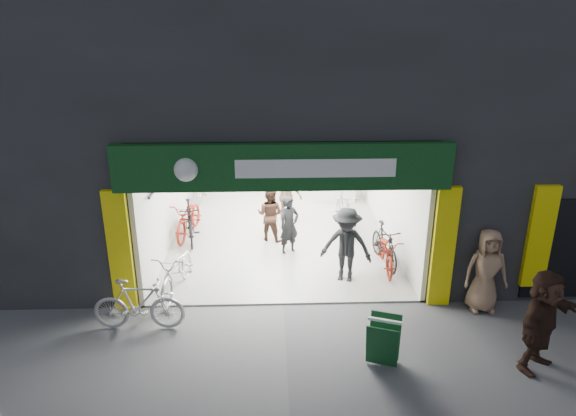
{
  "coord_description": "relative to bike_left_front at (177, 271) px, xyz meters",
  "views": [
    {
      "loc": [
        -0.24,
        -9.41,
        5.66
      ],
      "look_at": [
        0.15,
        1.5,
        1.62
      ],
      "focal_mm": 32.0,
      "sensor_mm": 36.0,
      "label": 1
    }
  ],
  "objects": [
    {
      "name": "pedestrian_near",
      "position": [
        6.38,
        -0.93,
        0.37
      ],
      "size": [
        0.89,
        0.61,
        1.77
      ],
      "primitive_type": "imported",
      "rotation": [
        0.0,
        0.0,
        -0.05
      ],
      "color": "#987358",
      "rests_on": "ground"
    },
    {
      "name": "bike_left_midback",
      "position": [
        -0.2,
        3.13,
        0.01
      ],
      "size": [
        0.99,
        2.08,
        1.05
      ],
      "primitive_type": "imported",
      "rotation": [
        0.0,
        0.0,
        -0.15
      ],
      "color": "maroon",
      "rests_on": "ground"
    },
    {
      "name": "customer_a",
      "position": [
        2.51,
        1.9,
        0.24
      ],
      "size": [
        0.67,
        0.61,
        1.53
      ],
      "primitive_type": "imported",
      "rotation": [
        0.0,
        0.0,
        0.57
      ],
      "color": "black",
      "rests_on": "ground"
    },
    {
      "name": "bike_right_front",
      "position": [
        4.8,
        1.21,
        -0.01
      ],
      "size": [
        0.71,
        1.75,
        1.02
      ],
      "primitive_type": "imported",
      "rotation": [
        0.0,
        0.0,
        0.14
      ],
      "color": "black",
      "rests_on": "ground"
    },
    {
      "name": "pedestrian_far",
      "position": [
        6.56,
        -2.82,
        0.4
      ],
      "size": [
        1.68,
        1.46,
        1.84
      ],
      "primitive_type": "imported",
      "rotation": [
        0.0,
        0.0,
        0.65
      ],
      "color": "#311D16",
      "rests_on": "ground"
    },
    {
      "name": "bike_right_back",
      "position": [
        4.1,
        3.36,
        0.08
      ],
      "size": [
        0.71,
        2.02,
        1.19
      ],
      "primitive_type": "imported",
      "rotation": [
        0.0,
        0.0,
        0.07
      ],
      "color": "#AEADB2",
      "rests_on": "ground"
    },
    {
      "name": "ground",
      "position": [
        2.3,
        -0.63,
        -0.52
      ],
      "size": [
        60.0,
        60.0,
        0.0
      ],
      "primitive_type": "plane",
      "color": "#56565B",
      "rests_on": "ground"
    },
    {
      "name": "parked_bike",
      "position": [
        -0.5,
        -1.4,
        0.01
      ],
      "size": [
        1.78,
        0.57,
        1.06
      ],
      "primitive_type": "imported",
      "rotation": [
        0.0,
        0.0,
        1.53
      ],
      "color": "#B1B2B6",
      "rests_on": "ground"
    },
    {
      "name": "building",
      "position": [
        3.21,
        4.36,
        3.8
      ],
      "size": [
        17.0,
        10.27,
        8.0
      ],
      "color": "#232326",
      "rests_on": "ground"
    },
    {
      "name": "bike_left_midfront",
      "position": [
        -0.13,
        2.79,
        0.03
      ],
      "size": [
        0.85,
        1.88,
        1.09
      ],
      "primitive_type": "imported",
      "rotation": [
        0.0,
        0.0,
        0.19
      ],
      "color": "black",
      "rests_on": "ground"
    },
    {
      "name": "bike_left_back",
      "position": [
        -0.2,
        6.07,
        -0.04
      ],
      "size": [
        0.5,
        1.61,
        0.96
      ],
      "primitive_type": "imported",
      "rotation": [
        0.0,
        0.0,
        -0.03
      ],
      "color": "#AAA9AE",
      "rests_on": "ground"
    },
    {
      "name": "sandwich_board",
      "position": [
        3.97,
        -2.62,
        -0.05
      ],
      "size": [
        0.7,
        0.71,
        0.84
      ],
      "rotation": [
        0.0,
        0.0,
        -0.35
      ],
      "color": "#0E3B1A",
      "rests_on": "ground"
    },
    {
      "name": "customer_b",
      "position": [
        2.03,
        2.72,
        0.24
      ],
      "size": [
        0.89,
        0.8,
        1.51
      ],
      "primitive_type": "imported",
      "rotation": [
        0.0,
        0.0,
        2.77
      ],
      "color": "#3C241B",
      "rests_on": "ground"
    },
    {
      "name": "bike_right_mid",
      "position": [
        4.8,
        0.94,
        -0.08
      ],
      "size": [
        0.67,
        1.71,
        0.88
      ],
      "primitive_type": "imported",
      "rotation": [
        0.0,
        0.0,
        -0.05
      ],
      "color": "maroon",
      "rests_on": "ground"
    },
    {
      "name": "customer_c",
      "position": [
        3.73,
        0.37,
        0.37
      ],
      "size": [
        1.3,
        0.98,
        1.78
      ],
      "primitive_type": "imported",
      "rotation": [
        0.0,
        0.0,
        -0.3
      ],
      "color": "black",
      "rests_on": "ground"
    },
    {
      "name": "bike_left_front",
      "position": [
        0.0,
        0.0,
        0.0
      ],
      "size": [
        0.97,
        2.05,
        1.04
      ],
      "primitive_type": "imported",
      "rotation": [
        0.0,
        0.0,
        -0.15
      ],
      "color": "#BBBCC1",
      "rests_on": "ground"
    },
    {
      "name": "customer_d",
      "position": [
        2.52,
        4.05,
        0.3
      ],
      "size": [
        1.03,
        0.81,
        1.63
      ],
      "primitive_type": "imported",
      "rotation": [
        0.0,
        0.0,
        2.65
      ],
      "color": "#927055",
      "rests_on": "ground"
    }
  ]
}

